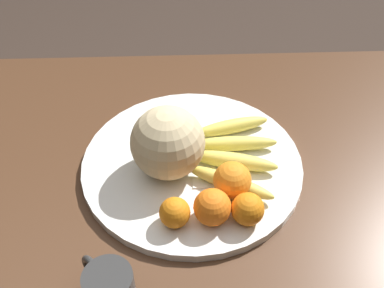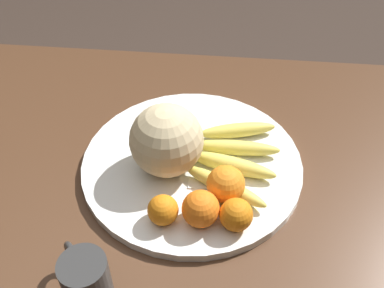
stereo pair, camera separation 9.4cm
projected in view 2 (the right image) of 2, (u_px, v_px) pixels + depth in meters
kitchen_table at (164, 198)px, 1.04m from camera, size 1.59×0.94×0.74m
fruit_bowl at (192, 163)px, 0.98m from camera, size 0.48×0.48×0.02m
melon at (167, 139)px, 0.91m from camera, size 0.15×0.15×0.15m
banana_bunch at (232, 157)px, 0.95m from camera, size 0.20×0.26×0.04m
orange_front_left at (163, 210)px, 0.84m from camera, size 0.06×0.06×0.06m
orange_front_right at (236, 215)px, 0.83m from camera, size 0.06×0.06×0.06m
orange_mid_center at (226, 184)px, 0.87m from camera, size 0.08×0.08×0.08m
orange_back_left at (201, 209)px, 0.83m from camera, size 0.07×0.07×0.07m
produce_tag at (208, 184)px, 0.92m from camera, size 0.08×0.03×0.00m
ceramic_mug at (85, 278)px, 0.74m from camera, size 0.10×0.10×0.10m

